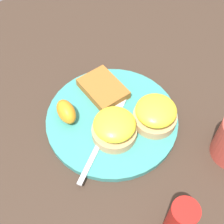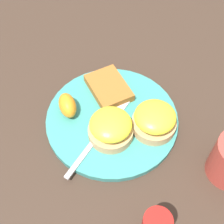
# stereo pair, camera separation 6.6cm
# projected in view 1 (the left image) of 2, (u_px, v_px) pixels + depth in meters

# --- Properties ---
(ground_plane) EXTENTS (1.10, 1.10, 0.00)m
(ground_plane) POSITION_uv_depth(u_px,v_px,m) (112.00, 121.00, 0.69)
(ground_plane) COLOR #38281E
(plate) EXTENTS (0.29, 0.29, 0.01)m
(plate) POSITION_uv_depth(u_px,v_px,m) (112.00, 119.00, 0.68)
(plate) COLOR teal
(plate) RESTS_ON ground_plane
(sandwich_benedict_left) EXTENTS (0.09, 0.09, 0.06)m
(sandwich_benedict_left) POSITION_uv_depth(u_px,v_px,m) (114.00, 128.00, 0.63)
(sandwich_benedict_left) COLOR tan
(sandwich_benedict_left) RESTS_ON plate
(sandwich_benedict_right) EXTENTS (0.09, 0.09, 0.06)m
(sandwich_benedict_right) POSITION_uv_depth(u_px,v_px,m) (155.00, 114.00, 0.65)
(sandwich_benedict_right) COLOR tan
(sandwich_benedict_right) RESTS_ON plate
(hashbrown_patty) EXTENTS (0.11, 0.08, 0.02)m
(hashbrown_patty) POSITION_uv_depth(u_px,v_px,m) (103.00, 89.00, 0.71)
(hashbrown_patty) COLOR #9A5C24
(hashbrown_patty) RESTS_ON plate
(orange_wedge) EXTENTS (0.06, 0.04, 0.04)m
(orange_wedge) POSITION_uv_depth(u_px,v_px,m) (66.00, 112.00, 0.66)
(orange_wedge) COLOR orange
(orange_wedge) RESTS_ON plate
(fork) EXTENTS (0.14, 0.22, 0.00)m
(fork) POSITION_uv_depth(u_px,v_px,m) (107.00, 127.00, 0.66)
(fork) COLOR silver
(fork) RESTS_ON plate
(condiment_bottle) EXTENTS (0.04, 0.04, 0.12)m
(condiment_bottle) POSITION_uv_depth(u_px,v_px,m) (179.00, 222.00, 0.50)
(condiment_bottle) COLOR #B21914
(condiment_bottle) RESTS_ON ground_plane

